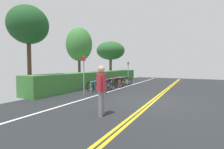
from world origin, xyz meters
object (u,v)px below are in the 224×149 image
at_px(bicycle_5, 120,82).
at_px(pedestrian, 101,87).
at_px(bicycle_6, 123,81).
at_px(bicycle_3, 113,83).
at_px(bicycle_0, 97,87).
at_px(bicycle_1, 102,86).
at_px(bicycle_2, 106,84).
at_px(sign_post_near, 84,71).
at_px(tree_near_left, 28,25).
at_px(sign_post_far, 128,70).
at_px(bicycle_4, 115,82).
at_px(tree_mid, 79,45).
at_px(tree_far_right, 111,51).
at_px(bike_rack, 111,81).

distance_m(bicycle_5, pedestrian, 8.29).
distance_m(bicycle_5, bicycle_6, 0.76).
bearing_deg(bicycle_3, bicycle_0, -179.02).
relative_size(bicycle_1, bicycle_2, 0.91).
bearing_deg(sign_post_near, tree_near_left, 114.19).
height_order(pedestrian, sign_post_far, sign_post_far).
xyz_separation_m(bicycle_5, pedestrian, (-7.76, -2.85, 0.61)).
xyz_separation_m(pedestrian, tree_near_left, (1.55, 5.72, 2.99)).
xyz_separation_m(bicycle_1, bicycle_4, (2.24, 0.11, 0.04)).
bearing_deg(tree_near_left, sign_post_far, -20.65).
bearing_deg(tree_mid, tree_near_left, -172.16).
relative_size(bicycle_3, tree_far_right, 0.38).
bearing_deg(tree_mid, bicycle_1, -120.65).
height_order(bicycle_1, tree_mid, tree_mid).
xyz_separation_m(bicycle_1, bicycle_5, (2.86, -0.01, 0.03)).
distance_m(bicycle_4, pedestrian, 7.76).
bearing_deg(bicycle_1, bicycle_5, -0.27).
distance_m(bicycle_3, sign_post_far, 3.16).
distance_m(bicycle_3, pedestrian, 7.03).
height_order(bicycle_2, pedestrian, pedestrian).
relative_size(pedestrian, sign_post_near, 0.75).
relative_size(bike_rack, bicycle_3, 3.21).
xyz_separation_m(bicycle_1, tree_mid, (2.14, 3.61, 3.24)).
bearing_deg(bicycle_4, bicycle_5, -11.43).
height_order(bicycle_1, bicycle_6, bicycle_6).
relative_size(pedestrian, tree_near_left, 0.33).
height_order(bicycle_0, bicycle_3, bicycle_3).
distance_m(bicycle_3, bicycle_4, 0.74).
bearing_deg(bicycle_2, sign_post_far, -2.68).
distance_m(bicycle_2, pedestrian, 6.28).
height_order(bicycle_0, bicycle_5, bicycle_5).
relative_size(bicycle_1, tree_far_right, 0.37).
xyz_separation_m(bike_rack, bicycle_5, (1.43, -0.05, -0.19)).
relative_size(bicycle_4, bicycle_6, 1.06).
bearing_deg(sign_post_near, bicycle_3, -0.31).
bearing_deg(bicycle_3, tree_near_left, 149.25).
distance_m(bicycle_1, bicycle_2, 0.63).
bearing_deg(tree_near_left, bicycle_0, -48.95).
bearing_deg(bicycle_4, sign_post_far, -5.65).
bearing_deg(sign_post_far, sign_post_near, 179.14).
height_order(bicycle_4, tree_mid, tree_mid).
height_order(bicycle_4, bicycle_5, bicycle_4).
height_order(bike_rack, bicycle_5, bicycle_5).
bearing_deg(sign_post_near, pedestrian, -134.98).
bearing_deg(sign_post_near, bicycle_1, 0.44).
bearing_deg(bicycle_1, bike_rack, 1.62).
distance_m(bicycle_1, bicycle_6, 3.62).
distance_m(sign_post_near, tree_near_left, 4.09).
relative_size(bicycle_3, bicycle_6, 1.03).
bearing_deg(bike_rack, tree_near_left, 149.50).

